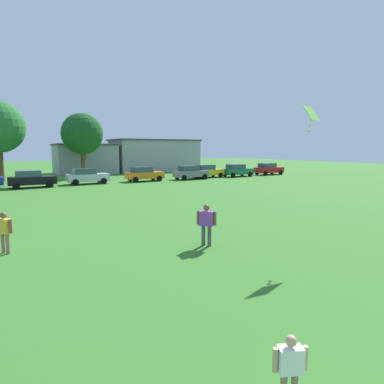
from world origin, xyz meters
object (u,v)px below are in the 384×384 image
(parked_car_silver_3, at_px, (87,176))
(parked_car_gray_5, at_px, (190,172))
(parked_car_green_7, at_px, (237,170))
(parked_car_red_8, at_px, (268,169))
(parked_car_black_2, at_px, (31,179))
(tree_far_right, at_px, (82,134))
(bystander_near_trees, at_px, (4,229))
(parked_car_yellow_6, at_px, (207,171))
(adult_bystander, at_px, (206,221))
(kite, at_px, (311,115))
(child_kite_flyer, at_px, (290,364))
(parked_car_orange_4, at_px, (144,174))

(parked_car_silver_3, xyz_separation_m, parked_car_gray_5, (12.34, -0.85, 0.00))
(parked_car_green_7, xyz_separation_m, parked_car_red_8, (5.98, 0.32, 0.00))
(parked_car_black_2, xyz_separation_m, parked_car_gray_5, (17.81, -0.13, 0.00))
(parked_car_red_8, distance_m, tree_far_right, 26.53)
(parked_car_silver_3, bearing_deg, parked_car_black_2, -172.46)
(parked_car_black_2, distance_m, parked_car_silver_3, 5.52)
(bystander_near_trees, relative_size, parked_car_silver_3, 0.36)
(bystander_near_trees, xyz_separation_m, parked_car_yellow_6, (23.36, 23.10, -0.05))
(parked_car_yellow_6, xyz_separation_m, parked_car_green_7, (4.34, -0.86, 0.00))
(parked_car_yellow_6, bearing_deg, parked_car_green_7, -11.20)
(adult_bystander, relative_size, bystander_near_trees, 1.08)
(parked_car_silver_3, xyz_separation_m, parked_car_yellow_6, (15.50, 0.30, 0.00))
(parked_car_green_7, bearing_deg, bystander_near_trees, -141.24)
(kite, relative_size, tree_far_right, 0.13)
(bystander_near_trees, distance_m, parked_car_yellow_6, 32.85)
(bystander_near_trees, relative_size, parked_car_black_2, 0.36)
(adult_bystander, bearing_deg, tree_far_right, -49.88)
(parked_car_yellow_6, bearing_deg, adult_bystander, -122.50)
(parked_car_red_8, bearing_deg, parked_car_gray_5, -177.38)
(child_kite_flyer, xyz_separation_m, parked_car_green_7, (24.14, 32.51, 0.19))
(parked_car_black_2, relative_size, tree_far_right, 0.51)
(parked_car_orange_4, distance_m, parked_car_yellow_6, 9.09)
(parked_car_orange_4, height_order, parked_car_red_8, same)
(parked_car_red_8, bearing_deg, adult_bystander, -136.59)
(child_kite_flyer, distance_m, parked_car_silver_3, 33.35)
(parked_car_gray_5, height_order, parked_car_green_7, same)
(kite, relative_size, parked_car_orange_4, 0.25)
(child_kite_flyer, relative_size, parked_car_orange_4, 0.26)
(adult_bystander, bearing_deg, kite, -153.86)
(adult_bystander, xyz_separation_m, parked_car_silver_3, (1.02, 25.63, -0.12))
(kite, bearing_deg, parked_car_gray_5, 70.43)
(parked_car_gray_5, distance_m, tree_far_right, 15.65)
(parked_car_orange_4, bearing_deg, parked_car_yellow_6, 3.54)
(parked_car_green_7, bearing_deg, kite, -122.44)
(adult_bystander, relative_size, parked_car_red_8, 0.38)
(child_kite_flyer, bearing_deg, parked_car_yellow_6, 82.74)
(parked_car_orange_4, distance_m, parked_car_green_7, 13.42)
(bystander_near_trees, distance_m, tree_far_right, 33.94)
(parked_car_red_8, bearing_deg, parked_car_green_7, -176.90)
(bystander_near_trees, distance_m, parked_car_green_7, 35.53)
(bystander_near_trees, xyz_separation_m, tree_far_right, (9.46, 32.24, 4.80))
(parked_car_gray_5, bearing_deg, parked_car_green_7, 2.24)
(parked_car_orange_4, xyz_separation_m, tree_far_right, (-4.83, 9.70, 4.86))
(parked_car_orange_4, relative_size, parked_car_gray_5, 1.00)
(parked_car_silver_3, distance_m, parked_car_orange_4, 6.43)
(parked_car_orange_4, bearing_deg, parked_car_gray_5, -5.72)
(child_kite_flyer, xyz_separation_m, adult_bystander, (3.27, 7.44, 0.32))
(child_kite_flyer, relative_size, parked_car_gray_5, 0.26)
(parked_car_black_2, bearing_deg, kite, -72.01)
(bystander_near_trees, relative_size, parked_car_gray_5, 0.36)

